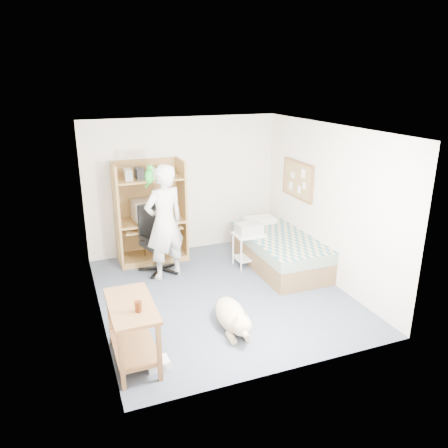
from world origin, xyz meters
name	(u,v)px	position (x,y,z in m)	size (l,w,h in m)	color
floor	(222,293)	(0.00, 0.00, 0.00)	(4.00, 4.00, 0.00)	#414959
wall_back	(183,186)	(0.00, 2.00, 1.25)	(3.60, 0.02, 2.50)	white
wall_right	(327,204)	(1.80, 0.00, 1.25)	(0.02, 4.00, 2.50)	white
wall_left	(93,231)	(-1.80, 0.00, 1.25)	(0.02, 4.00, 2.50)	white
ceiling	(222,129)	(0.00, 0.00, 2.50)	(3.60, 4.00, 0.02)	white
computer_hutch	(150,216)	(-0.70, 1.74, 0.82)	(1.20, 0.63, 1.80)	olive
bed	(279,250)	(1.30, 0.62, 0.29)	(1.02, 2.02, 0.66)	brown
side_desk	(132,324)	(-1.55, -1.20, 0.49)	(0.50, 1.00, 0.75)	brown
corkboard	(298,180)	(1.77, 0.90, 1.45)	(0.04, 0.94, 0.66)	olive
office_chair	(158,248)	(-0.71, 1.21, 0.41)	(0.65, 0.66, 1.14)	black
person	(165,223)	(-0.64, 0.90, 0.95)	(0.69, 0.45, 1.90)	silver
parrot	(149,175)	(-0.84, 0.91, 1.73)	(0.14, 0.24, 0.38)	#148E16
dog	(232,316)	(-0.22, -0.97, 0.19)	(0.42, 1.14, 0.43)	#D1B98C
printer_cart	(249,244)	(0.81, 0.82, 0.40)	(0.51, 0.41, 0.60)	white
printer	(249,228)	(0.81, 0.82, 0.69)	(0.42, 0.32, 0.18)	#ABACA7
crt_monitor	(143,210)	(-0.82, 1.75, 0.94)	(0.41, 0.43, 0.35)	beige
keyboard	(155,226)	(-0.65, 1.58, 0.67)	(0.45, 0.16, 0.03)	beige
pencil_cup	(171,215)	(-0.34, 1.65, 0.82)	(0.08, 0.08, 0.12)	yellow
drink_glass	(138,306)	(-1.50, -1.39, 0.81)	(0.08, 0.08, 0.12)	#3E1B09
floor_box_a	(158,364)	(-1.33, -1.42, 0.05)	(0.25, 0.20, 0.10)	white
floor_box_b	(159,363)	(-1.31, -1.40, 0.04)	(0.18, 0.22, 0.08)	#BBBCB7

